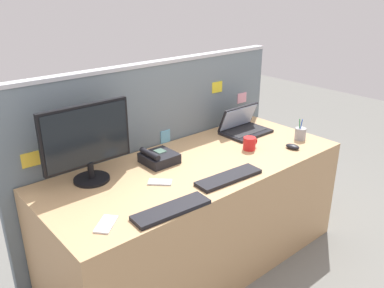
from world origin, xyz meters
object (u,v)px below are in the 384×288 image
at_px(desktop_monitor, 87,140).
at_px(keyboard_spare, 172,210).
at_px(desk_phone, 159,158).
at_px(cell_phone_silver_slab, 160,182).
at_px(laptop, 243,126).
at_px(computer_mouse_right_hand, 293,147).
at_px(coffee_mug, 250,143).
at_px(keyboard_main, 229,177).
at_px(pen_cup, 300,134).
at_px(cell_phone_white_slab, 106,224).

distance_m(desktop_monitor, keyboard_spare, 0.65).
xyz_separation_m(desk_phone, cell_phone_silver_slab, (-0.16, -0.23, -0.03)).
bearing_deg(laptop, desk_phone, -177.94).
distance_m(laptop, cell_phone_silver_slab, 1.02).
xyz_separation_m(computer_mouse_right_hand, coffee_mug, (-0.24, 0.19, 0.03)).
height_order(desktop_monitor, coffee_mug, desktop_monitor).
distance_m(desktop_monitor, keyboard_main, 0.84).
xyz_separation_m(pen_cup, coffee_mug, (-0.42, 0.12, -0.00)).
bearing_deg(coffee_mug, computer_mouse_right_hand, -38.27).
height_order(keyboard_spare, cell_phone_white_slab, keyboard_spare).
distance_m(keyboard_main, cell_phone_silver_slab, 0.41).
distance_m(keyboard_spare, cell_phone_silver_slab, 0.32).
bearing_deg(cell_phone_white_slab, laptop, 66.52).
height_order(cell_phone_white_slab, coffee_mug, coffee_mug).
height_order(keyboard_main, coffee_mug, coffee_mug).
height_order(desktop_monitor, cell_phone_white_slab, desktop_monitor).
xyz_separation_m(desktop_monitor, pen_cup, (1.47, -0.41, -0.21)).
bearing_deg(pen_cup, coffee_mug, 164.61).
bearing_deg(cell_phone_white_slab, pen_cup, 51.64).
relative_size(cell_phone_white_slab, coffee_mug, 1.21).
height_order(desk_phone, cell_phone_silver_slab, desk_phone).
bearing_deg(desk_phone, cell_phone_white_slab, -146.18).
distance_m(desk_phone, pen_cup, 1.09).
xyz_separation_m(laptop, coffee_mug, (-0.22, -0.26, -0.00)).
xyz_separation_m(desk_phone, computer_mouse_right_hand, (0.84, -0.42, -0.02)).
height_order(keyboard_main, keyboard_spare, same).
xyz_separation_m(keyboard_spare, cell_phone_silver_slab, (0.14, 0.29, -0.01)).
distance_m(desktop_monitor, coffee_mug, 1.11).
bearing_deg(desktop_monitor, keyboard_main, -39.96).
xyz_separation_m(laptop, cell_phone_silver_slab, (-0.98, -0.26, -0.04)).
bearing_deg(computer_mouse_right_hand, coffee_mug, 132.48).
relative_size(desktop_monitor, cell_phone_silver_slab, 3.94).
bearing_deg(desktop_monitor, coffee_mug, -15.83).
height_order(cell_phone_white_slab, cell_phone_silver_slab, same).
distance_m(keyboard_main, coffee_mug, 0.48).
bearing_deg(pen_cup, cell_phone_white_slab, -177.89).
height_order(desktop_monitor, desk_phone, desktop_monitor).
bearing_deg(computer_mouse_right_hand, laptop, 83.32).
relative_size(desktop_monitor, coffee_mug, 4.31).
relative_size(desk_phone, computer_mouse_right_hand, 2.04).
distance_m(desktop_monitor, cell_phone_white_slab, 0.56).
relative_size(desk_phone, pen_cup, 1.29).
bearing_deg(desk_phone, cell_phone_silver_slab, -124.61).
relative_size(cell_phone_white_slab, cell_phone_silver_slab, 1.10).
xyz_separation_m(keyboard_main, computer_mouse_right_hand, (0.66, 0.04, 0.01)).
xyz_separation_m(desktop_monitor, keyboard_main, (0.62, -0.52, -0.24)).
distance_m(desk_phone, keyboard_spare, 0.60).
relative_size(desktop_monitor, keyboard_spare, 1.27).
xyz_separation_m(desktop_monitor, keyboard_spare, (0.14, -0.58, -0.24)).
xyz_separation_m(desk_phone, keyboard_main, (0.18, -0.45, -0.02)).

